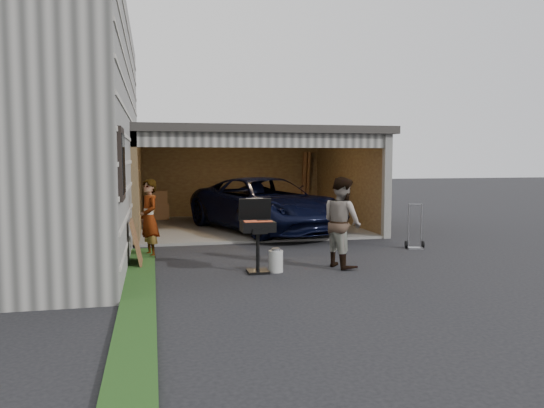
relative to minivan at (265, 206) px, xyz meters
The scene contains 10 objects.
ground 5.35m from the minivan, 101.27° to the right, with size 80.00×80.00×0.00m, color black.
groundcover_strip 7.05m from the minivan, 117.93° to the right, with size 0.50×8.00×0.06m, color #193814.
garage 1.97m from the minivan, 99.79° to the left, with size 6.80×6.30×2.90m.
minivan is the anchor object (origin of this frame).
woman 4.34m from the minivan, 136.28° to the right, with size 0.60×0.39×1.65m, color #9FB2C8.
man 4.87m from the minivan, 84.51° to the right, with size 0.84×0.66×1.73m, color #512A1F.
bbq_grill 5.11m from the minivan, 103.66° to the right, with size 0.60×0.53×1.34m.
propane_tank 5.11m from the minivan, 99.87° to the right, with size 0.26×0.26×0.40m, color #AEAEAA.
plywood_panel 5.19m from the minivan, 130.69° to the right, with size 0.04×0.82×0.92m, color brown.
hand_truck 4.36m from the minivan, 48.96° to the right, with size 0.46×0.41×1.04m.
Camera 1 is at (-2.01, -9.14, 2.09)m, focal length 35.00 mm.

